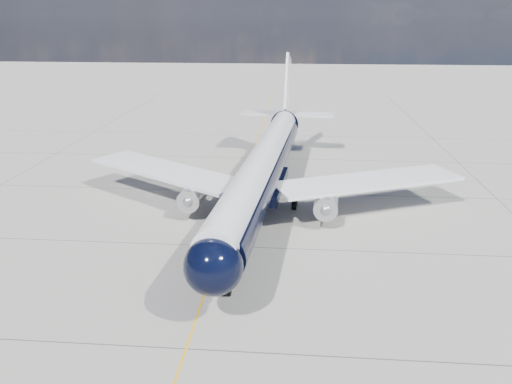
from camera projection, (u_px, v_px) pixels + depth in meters
The scene contains 3 objects.
ground at pixel (244, 179), 64.62m from camera, with size 320.00×320.00×0.00m, color gray.
taxiway_centerline at pixel (239, 192), 59.93m from camera, with size 0.16×160.00×0.01m, color orange.
main_airliner at pixel (264, 166), 53.86m from camera, with size 42.59×52.00×15.02m.
Camera 1 is at (6.63, -31.10, 20.11)m, focal length 35.00 mm.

